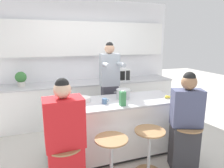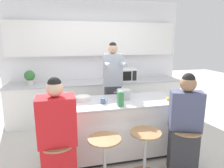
{
  "view_description": "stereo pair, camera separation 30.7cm",
  "coord_description": "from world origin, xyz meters",
  "px_view_note": "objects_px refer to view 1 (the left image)",
  "views": [
    {
      "loc": [
        -0.99,
        -2.76,
        1.79
      ],
      "look_at": [
        0.0,
        0.08,
        1.13
      ],
      "focal_mm": 32.0,
      "sensor_mm": 36.0,
      "label": 1
    },
    {
      "loc": [
        -0.69,
        -2.85,
        1.79
      ],
      "look_at": [
        0.0,
        0.08,
        1.13
      ],
      "focal_mm": 32.0,
      "sensor_mm": 36.0,
      "label": 2
    }
  ],
  "objects_px": {
    "kitchen_island": "(114,127)",
    "bar_stool_rightmost": "(186,144)",
    "microwave": "(117,75)",
    "bar_stool_center_right": "(149,149)",
    "banana_bunch": "(168,97)",
    "potted_plant": "(21,78)",
    "person_seated_near": "(185,125)",
    "person_wrapped_blanket": "(65,143)",
    "cooking_pot": "(123,94)",
    "fruit_bowl": "(58,102)",
    "juice_carton": "(123,98)",
    "bar_stool_leftmost": "(66,167)",
    "coffee_cup_near": "(105,101)",
    "bar_stool_center_left": "(111,159)",
    "person_cooking": "(110,91)"
  },
  "relations": [
    {
      "from": "person_cooking",
      "to": "microwave",
      "type": "distance_m",
      "value": 1.02
    },
    {
      "from": "fruit_bowl",
      "to": "person_seated_near",
      "type": "bearing_deg",
      "value": -24.69
    },
    {
      "from": "bar_stool_leftmost",
      "to": "bar_stool_rightmost",
      "type": "distance_m",
      "value": 1.65
    },
    {
      "from": "person_wrapped_blanket",
      "to": "potted_plant",
      "type": "distance_m",
      "value": 2.33
    },
    {
      "from": "bar_stool_center_right",
      "to": "potted_plant",
      "type": "bearing_deg",
      "value": 127.85
    },
    {
      "from": "kitchen_island",
      "to": "person_wrapped_blanket",
      "type": "bearing_deg",
      "value": -140.37
    },
    {
      "from": "kitchen_island",
      "to": "bar_stool_leftmost",
      "type": "xyz_separation_m",
      "value": [
        -0.82,
        -0.67,
        -0.07
      ]
    },
    {
      "from": "kitchen_island",
      "to": "bar_stool_rightmost",
      "type": "height_order",
      "value": "kitchen_island"
    },
    {
      "from": "bar_stool_leftmost",
      "to": "banana_bunch",
      "type": "height_order",
      "value": "banana_bunch"
    },
    {
      "from": "kitchen_island",
      "to": "bar_stool_rightmost",
      "type": "distance_m",
      "value": 1.09
    },
    {
      "from": "coffee_cup_near",
      "to": "potted_plant",
      "type": "bearing_deg",
      "value": 127.6
    },
    {
      "from": "bar_stool_center_right",
      "to": "juice_carton",
      "type": "xyz_separation_m",
      "value": [
        -0.23,
        0.39,
        0.61
      ]
    },
    {
      "from": "microwave",
      "to": "fruit_bowl",
      "type": "bearing_deg",
      "value": -135.49
    },
    {
      "from": "microwave",
      "to": "bar_stool_center_right",
      "type": "bearing_deg",
      "value": -99.16
    },
    {
      "from": "bar_stool_rightmost",
      "to": "potted_plant",
      "type": "height_order",
      "value": "potted_plant"
    },
    {
      "from": "person_wrapped_blanket",
      "to": "fruit_bowl",
      "type": "distance_m",
      "value": 0.79
    },
    {
      "from": "bar_stool_leftmost",
      "to": "coffee_cup_near",
      "type": "bearing_deg",
      "value": 42.11
    },
    {
      "from": "fruit_bowl",
      "to": "bar_stool_leftmost",
      "type": "bearing_deg",
      "value": -90.13
    },
    {
      "from": "person_seated_near",
      "to": "bar_stool_leftmost",
      "type": "bearing_deg",
      "value": -159.57
    },
    {
      "from": "banana_bunch",
      "to": "potted_plant",
      "type": "relative_size",
      "value": 0.51
    },
    {
      "from": "potted_plant",
      "to": "bar_stool_rightmost",
      "type": "bearing_deg",
      "value": -44.96
    },
    {
      "from": "kitchen_island",
      "to": "bar_stool_leftmost",
      "type": "relative_size",
      "value": 3.2
    },
    {
      "from": "person_wrapped_blanket",
      "to": "fruit_bowl",
      "type": "relative_size",
      "value": 6.47
    },
    {
      "from": "kitchen_island",
      "to": "potted_plant",
      "type": "xyz_separation_m",
      "value": [
        -1.42,
        1.54,
        0.6
      ]
    },
    {
      "from": "juice_carton",
      "to": "banana_bunch",
      "type": "bearing_deg",
      "value": 7.09
    },
    {
      "from": "bar_stool_leftmost",
      "to": "microwave",
      "type": "bearing_deg",
      "value": 56.36
    },
    {
      "from": "kitchen_island",
      "to": "cooking_pot",
      "type": "relative_size",
      "value": 6.65
    },
    {
      "from": "person_cooking",
      "to": "juice_carton",
      "type": "height_order",
      "value": "person_cooking"
    },
    {
      "from": "bar_stool_rightmost",
      "to": "coffee_cup_near",
      "type": "height_order",
      "value": "coffee_cup_near"
    },
    {
      "from": "bar_stool_center_right",
      "to": "juice_carton",
      "type": "distance_m",
      "value": 0.76
    },
    {
      "from": "person_wrapped_blanket",
      "to": "fruit_bowl",
      "type": "height_order",
      "value": "person_wrapped_blanket"
    },
    {
      "from": "person_cooking",
      "to": "cooking_pot",
      "type": "xyz_separation_m",
      "value": [
        0.05,
        -0.53,
        0.07
      ]
    },
    {
      "from": "kitchen_island",
      "to": "person_wrapped_blanket",
      "type": "relative_size",
      "value": 1.46
    },
    {
      "from": "juice_carton",
      "to": "bar_stool_rightmost",
      "type": "bearing_deg",
      "value": -30.08
    },
    {
      "from": "bar_stool_center_left",
      "to": "juice_carton",
      "type": "xyz_separation_m",
      "value": [
        0.32,
        0.44,
        0.61
      ]
    },
    {
      "from": "person_seated_near",
      "to": "fruit_bowl",
      "type": "bearing_deg",
      "value": 175.74
    },
    {
      "from": "bar_stool_leftmost",
      "to": "person_wrapped_blanket",
      "type": "relative_size",
      "value": 0.46
    },
    {
      "from": "microwave",
      "to": "person_seated_near",
      "type": "bearing_deg",
      "value": -84.86
    },
    {
      "from": "person_seated_near",
      "to": "microwave",
      "type": "bearing_deg",
      "value": 115.57
    },
    {
      "from": "bar_stool_center_right",
      "to": "fruit_bowl",
      "type": "bearing_deg",
      "value": 146.56
    },
    {
      "from": "bar_stool_center_right",
      "to": "microwave",
      "type": "bearing_deg",
      "value": 80.84
    },
    {
      "from": "cooking_pot",
      "to": "fruit_bowl",
      "type": "xyz_separation_m",
      "value": [
        -1.01,
        -0.0,
        -0.04
      ]
    },
    {
      "from": "bar_stool_center_left",
      "to": "potted_plant",
      "type": "distance_m",
      "value": 2.6
    },
    {
      "from": "bar_stool_leftmost",
      "to": "cooking_pot",
      "type": "bearing_deg",
      "value": 36.68
    },
    {
      "from": "cooking_pot",
      "to": "microwave",
      "type": "xyz_separation_m",
      "value": [
        0.43,
        1.41,
        0.06
      ]
    },
    {
      "from": "fruit_bowl",
      "to": "microwave",
      "type": "distance_m",
      "value": 2.02
    },
    {
      "from": "bar_stool_leftmost",
      "to": "person_seated_near",
      "type": "relative_size",
      "value": 0.46
    },
    {
      "from": "kitchen_island",
      "to": "bar_stool_leftmost",
      "type": "distance_m",
      "value": 1.07
    },
    {
      "from": "bar_stool_center_right",
      "to": "bar_stool_rightmost",
      "type": "height_order",
      "value": "same"
    },
    {
      "from": "bar_stool_center_left",
      "to": "potted_plant",
      "type": "height_order",
      "value": "potted_plant"
    }
  ]
}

